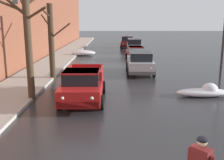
{
  "coord_description": "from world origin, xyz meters",
  "views": [
    {
      "loc": [
        -0.72,
        -5.04,
        4.18
      ],
      "look_at": [
        -0.67,
        8.19,
        1.2
      ],
      "focal_mm": 42.93,
      "sensor_mm": 36.0,
      "label": 1
    }
  ],
  "objects_px": {
    "pickup_truck_red_approaching_near_lane": "(82,85)",
    "street_lamp_post": "(223,34)",
    "suv_silver_parked_kerbside_close": "(139,61)",
    "sedan_red_parked_kerbside_mid": "(135,53)",
    "suv_maroon_queued_behind_truck": "(127,41)",
    "bare_tree_mid_block": "(50,41)",
    "suv_grey_parked_far_down_block": "(133,45)",
    "bare_tree_second_along_sidewalk": "(27,41)",
    "sedan_darkblue_at_far_intersection": "(126,40)"
  },
  "relations": [
    {
      "from": "pickup_truck_red_approaching_near_lane",
      "to": "street_lamp_post",
      "type": "relative_size",
      "value": 0.82
    },
    {
      "from": "suv_silver_parked_kerbside_close",
      "to": "pickup_truck_red_approaching_near_lane",
      "type": "bearing_deg",
      "value": -116.43
    },
    {
      "from": "suv_silver_parked_kerbside_close",
      "to": "street_lamp_post",
      "type": "bearing_deg",
      "value": -56.68
    },
    {
      "from": "sedan_red_parked_kerbside_mid",
      "to": "suv_maroon_queued_behind_truck",
      "type": "bearing_deg",
      "value": 90.7
    },
    {
      "from": "bare_tree_mid_block",
      "to": "street_lamp_post",
      "type": "xyz_separation_m",
      "value": [
        10.45,
        -3.92,
        0.68
      ]
    },
    {
      "from": "sedan_red_parked_kerbside_mid",
      "to": "suv_maroon_queued_behind_truck",
      "type": "height_order",
      "value": "suv_maroon_queued_behind_truck"
    },
    {
      "from": "sedan_red_parked_kerbside_mid",
      "to": "suv_grey_parked_far_down_block",
      "type": "xyz_separation_m",
      "value": [
        0.39,
        6.7,
        0.24
      ]
    },
    {
      "from": "pickup_truck_red_approaching_near_lane",
      "to": "suv_grey_parked_far_down_block",
      "type": "bearing_deg",
      "value": 78.45
    },
    {
      "from": "bare_tree_second_along_sidewalk",
      "to": "street_lamp_post",
      "type": "relative_size",
      "value": 0.94
    },
    {
      "from": "suv_silver_parked_kerbside_close",
      "to": "suv_maroon_queued_behind_truck",
      "type": "xyz_separation_m",
      "value": [
        0.15,
        20.09,
        0.0
      ]
    },
    {
      "from": "street_lamp_post",
      "to": "sedan_darkblue_at_far_intersection",
      "type": "bearing_deg",
      "value": 96.1
    },
    {
      "from": "bare_tree_mid_block",
      "to": "sedan_red_parked_kerbside_mid",
      "type": "bearing_deg",
      "value": 54.7
    },
    {
      "from": "bare_tree_second_along_sidewalk",
      "to": "suv_silver_parked_kerbside_close",
      "type": "distance_m",
      "value": 10.02
    },
    {
      "from": "bare_tree_mid_block",
      "to": "sedan_darkblue_at_far_intersection",
      "type": "xyz_separation_m",
      "value": [
        6.93,
        28.97,
        -2.0
      ]
    },
    {
      "from": "street_lamp_post",
      "to": "bare_tree_mid_block",
      "type": "bearing_deg",
      "value": 159.43
    },
    {
      "from": "suv_silver_parked_kerbside_close",
      "to": "suv_grey_parked_far_down_block",
      "type": "distance_m",
      "value": 14.17
    },
    {
      "from": "bare_tree_second_along_sidewalk",
      "to": "suv_maroon_queued_behind_truck",
      "type": "bearing_deg",
      "value": 76.36
    },
    {
      "from": "suv_maroon_queued_behind_truck",
      "to": "bare_tree_mid_block",
      "type": "bearing_deg",
      "value": -106.6
    },
    {
      "from": "bare_tree_second_along_sidewalk",
      "to": "bare_tree_mid_block",
      "type": "height_order",
      "value": "bare_tree_second_along_sidewalk"
    },
    {
      "from": "suv_maroon_queued_behind_truck",
      "to": "sedan_darkblue_at_far_intersection",
      "type": "height_order",
      "value": "suv_maroon_queued_behind_truck"
    },
    {
      "from": "bare_tree_second_along_sidewalk",
      "to": "suv_silver_parked_kerbside_close",
      "type": "xyz_separation_m",
      "value": [
        6.5,
        7.32,
        -2.15
      ]
    },
    {
      "from": "pickup_truck_red_approaching_near_lane",
      "to": "suv_grey_parked_far_down_block",
      "type": "relative_size",
      "value": 1.03
    },
    {
      "from": "suv_silver_parked_kerbside_close",
      "to": "sedan_darkblue_at_far_intersection",
      "type": "distance_m",
      "value": 26.85
    },
    {
      "from": "bare_tree_second_along_sidewalk",
      "to": "pickup_truck_red_approaching_near_lane",
      "type": "xyz_separation_m",
      "value": [
        2.78,
        -0.16,
        -2.26
      ]
    },
    {
      "from": "bare_tree_second_along_sidewalk",
      "to": "pickup_truck_red_approaching_near_lane",
      "type": "bearing_deg",
      "value": -3.31
    },
    {
      "from": "sedan_red_parked_kerbside_mid",
      "to": "sedan_darkblue_at_far_intersection",
      "type": "distance_m",
      "value": 19.4
    },
    {
      "from": "pickup_truck_red_approaching_near_lane",
      "to": "sedan_darkblue_at_far_intersection",
      "type": "distance_m",
      "value": 34.57
    },
    {
      "from": "bare_tree_second_along_sidewalk",
      "to": "sedan_darkblue_at_far_intersection",
      "type": "relative_size",
      "value": 1.45
    },
    {
      "from": "pickup_truck_red_approaching_near_lane",
      "to": "bare_tree_second_along_sidewalk",
      "type": "bearing_deg",
      "value": 176.69
    },
    {
      "from": "bare_tree_mid_block",
      "to": "pickup_truck_red_approaching_near_lane",
      "type": "xyz_separation_m",
      "value": [
        2.75,
        -5.35,
        -1.87
      ]
    },
    {
      "from": "sedan_red_parked_kerbside_mid",
      "to": "suv_maroon_queued_behind_truck",
      "type": "relative_size",
      "value": 0.84
    },
    {
      "from": "suv_silver_parked_kerbside_close",
      "to": "suv_maroon_queued_behind_truck",
      "type": "distance_m",
      "value": 20.09
    },
    {
      "from": "pickup_truck_red_approaching_near_lane",
      "to": "suv_silver_parked_kerbside_close",
      "type": "bearing_deg",
      "value": 63.57
    },
    {
      "from": "sedan_red_parked_kerbside_mid",
      "to": "suv_grey_parked_far_down_block",
      "type": "bearing_deg",
      "value": 86.63
    },
    {
      "from": "pickup_truck_red_approaching_near_lane",
      "to": "suv_maroon_queued_behind_truck",
      "type": "xyz_separation_m",
      "value": [
        3.87,
        27.56,
        0.11
      ]
    },
    {
      "from": "suv_maroon_queued_behind_truck",
      "to": "bare_tree_second_along_sidewalk",
      "type": "bearing_deg",
      "value": -103.64
    },
    {
      "from": "pickup_truck_red_approaching_near_lane",
      "to": "sedan_red_parked_kerbside_mid",
      "type": "distance_m",
      "value": 15.46
    },
    {
      "from": "sedan_red_parked_kerbside_mid",
      "to": "sedan_darkblue_at_far_intersection",
      "type": "height_order",
      "value": "same"
    },
    {
      "from": "suv_silver_parked_kerbside_close",
      "to": "street_lamp_post",
      "type": "distance_m",
      "value": 7.64
    },
    {
      "from": "suv_grey_parked_far_down_block",
      "to": "suv_silver_parked_kerbside_close",
      "type": "bearing_deg",
      "value": -92.85
    },
    {
      "from": "sedan_red_parked_kerbside_mid",
      "to": "street_lamp_post",
      "type": "relative_size",
      "value": 0.66
    },
    {
      "from": "suv_silver_parked_kerbside_close",
      "to": "street_lamp_post",
      "type": "xyz_separation_m",
      "value": [
        3.98,
        -6.05,
        2.44
      ]
    },
    {
      "from": "bare_tree_mid_block",
      "to": "sedan_darkblue_at_far_intersection",
      "type": "height_order",
      "value": "bare_tree_mid_block"
    },
    {
      "from": "sedan_red_parked_kerbside_mid",
      "to": "bare_tree_second_along_sidewalk",
      "type": "bearing_deg",
      "value": -114.75
    },
    {
      "from": "sedan_red_parked_kerbside_mid",
      "to": "street_lamp_post",
      "type": "distance_m",
      "value": 14.24
    },
    {
      "from": "bare_tree_mid_block",
      "to": "sedan_darkblue_at_far_intersection",
      "type": "relative_size",
      "value": 1.33
    },
    {
      "from": "suv_grey_parked_far_down_block",
      "to": "street_lamp_post",
      "type": "xyz_separation_m",
      "value": [
        3.27,
        -20.2,
        2.44
      ]
    },
    {
      "from": "suv_silver_parked_kerbside_close",
      "to": "suv_maroon_queued_behind_truck",
      "type": "height_order",
      "value": "same"
    },
    {
      "from": "sedan_darkblue_at_far_intersection",
      "to": "street_lamp_post",
      "type": "relative_size",
      "value": 0.65
    },
    {
      "from": "bare_tree_mid_block",
      "to": "street_lamp_post",
      "type": "height_order",
      "value": "street_lamp_post"
    }
  ]
}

